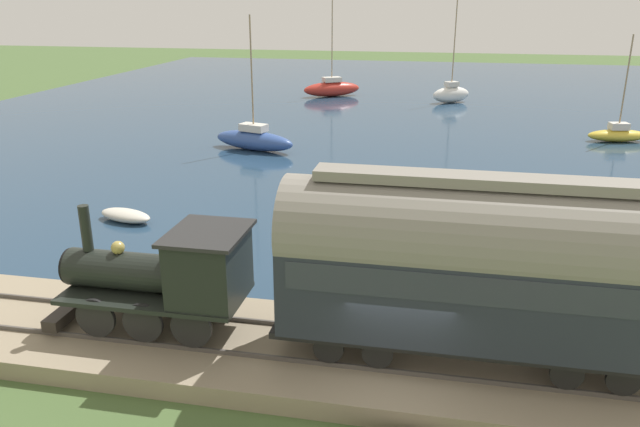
# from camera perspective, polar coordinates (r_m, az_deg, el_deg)

# --- Properties ---
(ground_plane) EXTENTS (200.00, 200.00, 0.00)m
(ground_plane) POSITION_cam_1_polar(r_m,az_deg,el_deg) (15.97, 7.00, -15.95)
(ground_plane) COLOR #476033
(harbor_water) EXTENTS (80.00, 80.00, 0.01)m
(harbor_water) POSITION_cam_1_polar(r_m,az_deg,el_deg) (57.29, 10.72, 9.69)
(harbor_water) COLOR navy
(harbor_water) RESTS_ON ground
(rail_embankment) EXTENTS (4.62, 56.00, 0.64)m
(rail_embankment) POSITION_cam_1_polar(r_m,az_deg,el_deg) (16.55, 7.30, -13.48)
(rail_embankment) COLOR gray
(rail_embankment) RESTS_ON ground
(steam_locomotive) EXTENTS (2.30, 5.44, 3.34)m
(steam_locomotive) POSITION_cam_1_polar(r_m,az_deg,el_deg) (16.97, -13.41, -5.26)
(steam_locomotive) COLOR black
(steam_locomotive) RESTS_ON rail_embankment
(passenger_coach) EXTENTS (2.52, 9.63, 4.73)m
(passenger_coach) POSITION_cam_1_polar(r_m,az_deg,el_deg) (15.18, 14.07, -4.44)
(passenger_coach) COLOR black
(passenger_coach) RESTS_ON rail_embankment
(sailboat_white) EXTENTS (3.26, 3.87, 9.53)m
(sailboat_white) POSITION_cam_1_polar(r_m,az_deg,el_deg) (58.96, 11.89, 10.68)
(sailboat_white) COLOR white
(sailboat_white) RESTS_ON harbor_water
(sailboat_red) EXTENTS (4.56, 5.79, 8.85)m
(sailboat_red) POSITION_cam_1_polar(r_m,az_deg,el_deg) (61.53, 1.08, 11.37)
(sailboat_red) COLOR #B72D23
(sailboat_red) RESTS_ON harbor_water
(sailboat_blue) EXTENTS (3.09, 5.82, 8.16)m
(sailboat_blue) POSITION_cam_1_polar(r_m,az_deg,el_deg) (39.63, -6.06, 6.76)
(sailboat_blue) COLOR #335199
(sailboat_blue) RESTS_ON harbor_water
(sailboat_yellow) EXTENTS (2.06, 4.13, 6.91)m
(sailboat_yellow) POSITION_cam_1_polar(r_m,az_deg,el_deg) (46.33, 25.57, 6.58)
(sailboat_yellow) COLOR gold
(sailboat_yellow) RESTS_ON harbor_water
(rowboat_off_pier) EXTENTS (2.94, 2.55, 0.34)m
(rowboat_off_pier) POSITION_cam_1_polar(r_m,az_deg,el_deg) (20.28, 17.15, -8.00)
(rowboat_off_pier) COLOR beige
(rowboat_off_pier) RESTS_ON harbor_water
(rowboat_near_shore) EXTENTS (1.70, 2.75, 0.52)m
(rowboat_near_shore) POSITION_cam_1_polar(r_m,az_deg,el_deg) (28.07, -17.35, -0.16)
(rowboat_near_shore) COLOR beige
(rowboat_near_shore) RESTS_ON harbor_water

